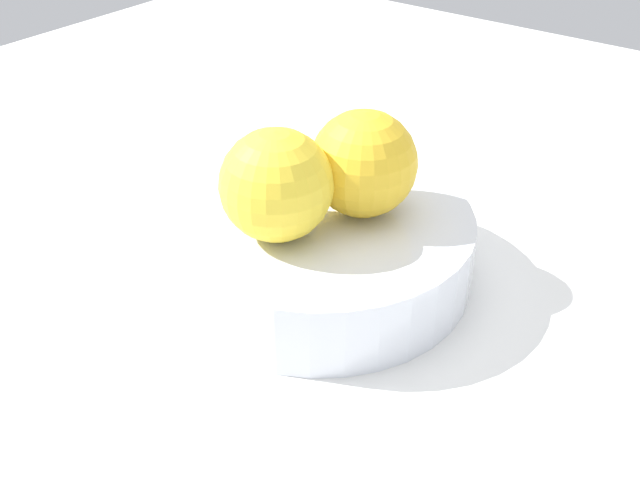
% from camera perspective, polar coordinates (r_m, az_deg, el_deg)
% --- Properties ---
extents(ground_plane, '(1.10, 1.10, 0.02)m').
position_cam_1_polar(ground_plane, '(0.48, 0.00, -3.65)').
color(ground_plane, white).
extents(fruit_bowl, '(0.19, 0.19, 0.04)m').
position_cam_1_polar(fruit_bowl, '(0.46, 0.00, -0.58)').
color(fruit_bowl, silver).
rests_on(fruit_bowl, ground_plane).
extents(orange_in_bowl_0, '(0.06, 0.06, 0.06)m').
position_cam_1_polar(orange_in_bowl_0, '(0.42, -3.34, 4.20)').
color(orange_in_bowl_0, yellow).
rests_on(orange_in_bowl_0, fruit_bowl).
extents(orange_in_bowl_1, '(0.06, 0.06, 0.06)m').
position_cam_1_polar(orange_in_bowl_1, '(0.44, 3.33, 5.84)').
color(orange_in_bowl_1, yellow).
rests_on(orange_in_bowl_1, fruit_bowl).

